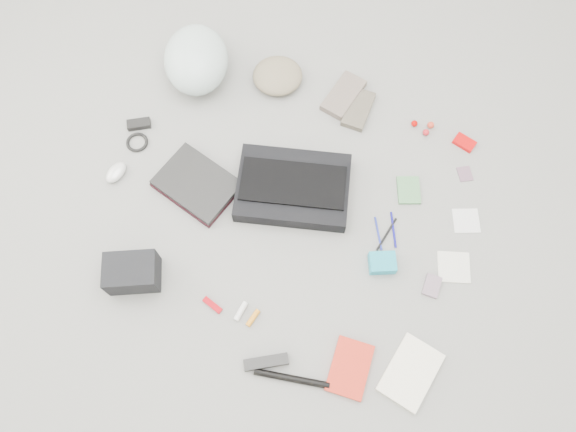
% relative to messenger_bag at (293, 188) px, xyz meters
% --- Properties ---
extents(ground_plane, '(4.00, 4.00, 0.00)m').
position_rel_messenger_bag_xyz_m(ground_plane, '(0.01, -0.13, -0.04)').
color(ground_plane, slate).
extents(messenger_bag, '(0.49, 0.38, 0.07)m').
position_rel_messenger_bag_xyz_m(messenger_bag, '(0.00, 0.00, 0.00)').
color(messenger_bag, black).
rests_on(messenger_bag, ground_plane).
extents(bag_flap, '(0.44, 0.25, 0.01)m').
position_rel_messenger_bag_xyz_m(bag_flap, '(0.00, 0.00, 0.04)').
color(bag_flap, black).
rests_on(bag_flap, messenger_bag).
extents(laptop_sleeve, '(0.37, 0.33, 0.02)m').
position_rel_messenger_bag_xyz_m(laptop_sleeve, '(-0.38, -0.08, -0.03)').
color(laptop_sleeve, black).
rests_on(laptop_sleeve, ground_plane).
extents(laptop, '(0.37, 0.32, 0.02)m').
position_rel_messenger_bag_xyz_m(laptop, '(-0.38, -0.08, -0.01)').
color(laptop, black).
rests_on(laptop, laptop_sleeve).
extents(bike_helmet, '(0.36, 0.41, 0.21)m').
position_rel_messenger_bag_xyz_m(bike_helmet, '(-0.54, 0.44, 0.07)').
color(bike_helmet, silver).
rests_on(bike_helmet, ground_plane).
extents(beanie, '(0.27, 0.26, 0.08)m').
position_rel_messenger_bag_xyz_m(beanie, '(-0.20, 0.50, 0.00)').
color(beanie, '#81745B').
rests_on(beanie, ground_plane).
extents(mitten_left, '(0.17, 0.24, 0.03)m').
position_rel_messenger_bag_xyz_m(mitten_left, '(0.10, 0.49, -0.02)').
color(mitten_left, '#72635A').
rests_on(mitten_left, ground_plane).
extents(mitten_right, '(0.12, 0.20, 0.03)m').
position_rel_messenger_bag_xyz_m(mitten_right, '(0.17, 0.44, -0.02)').
color(mitten_right, '#5D5549').
rests_on(mitten_right, ground_plane).
extents(power_brick, '(0.11, 0.08, 0.03)m').
position_rel_messenger_bag_xyz_m(power_brick, '(-0.71, 0.13, -0.02)').
color(power_brick, black).
rests_on(power_brick, ground_plane).
extents(cable_coil, '(0.10, 0.10, 0.01)m').
position_rel_messenger_bag_xyz_m(cable_coil, '(-0.69, 0.05, -0.03)').
color(cable_coil, black).
rests_on(cable_coil, ground_plane).
extents(mouse, '(0.09, 0.12, 0.04)m').
position_rel_messenger_bag_xyz_m(mouse, '(-0.72, -0.11, -0.02)').
color(mouse, silver).
rests_on(mouse, ground_plane).
extents(camera_bag, '(0.23, 0.19, 0.13)m').
position_rel_messenger_bag_xyz_m(camera_bag, '(-0.49, -0.50, 0.03)').
color(camera_bag, black).
rests_on(camera_bag, ground_plane).
extents(multitool, '(0.08, 0.05, 0.01)m').
position_rel_messenger_bag_xyz_m(multitool, '(-0.17, -0.53, -0.03)').
color(multitool, '#A10008').
rests_on(multitool, ground_plane).
extents(toiletry_tube_white, '(0.04, 0.08, 0.02)m').
position_rel_messenger_bag_xyz_m(toiletry_tube_white, '(-0.06, -0.53, -0.03)').
color(toiletry_tube_white, silver).
rests_on(toiletry_tube_white, ground_plane).
extents(toiletry_tube_orange, '(0.04, 0.07, 0.02)m').
position_rel_messenger_bag_xyz_m(toiletry_tube_orange, '(-0.01, -0.54, -0.03)').
color(toiletry_tube_orange, orange).
rests_on(toiletry_tube_orange, ground_plane).
extents(u_lock, '(0.16, 0.10, 0.03)m').
position_rel_messenger_bag_xyz_m(u_lock, '(0.08, -0.68, -0.02)').
color(u_lock, black).
rests_on(u_lock, ground_plane).
extents(bike_pump, '(0.27, 0.05, 0.03)m').
position_rel_messenger_bag_xyz_m(bike_pump, '(0.18, -0.71, -0.02)').
color(bike_pump, black).
rests_on(bike_pump, ground_plane).
extents(book_red, '(0.14, 0.21, 0.02)m').
position_rel_messenger_bag_xyz_m(book_red, '(0.37, -0.62, -0.03)').
color(book_red, red).
rests_on(book_red, ground_plane).
extents(book_white, '(0.22, 0.27, 0.02)m').
position_rel_messenger_bag_xyz_m(book_white, '(0.59, -0.58, -0.02)').
color(book_white, white).
rests_on(book_white, ground_plane).
extents(notepad, '(0.12, 0.14, 0.01)m').
position_rel_messenger_bag_xyz_m(notepad, '(0.45, 0.12, -0.03)').
color(notepad, '#4A804E').
rests_on(notepad, ground_plane).
extents(pen_blue, '(0.06, 0.13, 0.01)m').
position_rel_messenger_bag_xyz_m(pen_blue, '(0.37, -0.09, -0.03)').
color(pen_blue, '#1B2896').
rests_on(pen_blue, ground_plane).
extents(pen_black, '(0.06, 0.15, 0.01)m').
position_rel_messenger_bag_xyz_m(pen_black, '(0.40, -0.08, -0.03)').
color(pen_black, black).
rests_on(pen_black, ground_plane).
extents(pen_navy, '(0.05, 0.15, 0.01)m').
position_rel_messenger_bag_xyz_m(pen_navy, '(0.43, -0.06, -0.03)').
color(pen_navy, '#0D0B7E').
rests_on(pen_navy, ground_plane).
extents(accordion_wallet, '(0.12, 0.11, 0.05)m').
position_rel_messenger_bag_xyz_m(accordion_wallet, '(0.41, -0.21, -0.01)').
color(accordion_wallet, '#1695B4').
rests_on(accordion_wallet, ground_plane).
extents(card_deck, '(0.07, 0.09, 0.02)m').
position_rel_messenger_bag_xyz_m(card_deck, '(0.61, -0.25, -0.03)').
color(card_deck, gray).
rests_on(card_deck, ground_plane).
extents(napkin_top, '(0.13, 0.13, 0.01)m').
position_rel_messenger_bag_xyz_m(napkin_top, '(0.70, 0.05, -0.03)').
color(napkin_top, silver).
rests_on(napkin_top, ground_plane).
extents(napkin_bottom, '(0.14, 0.14, 0.01)m').
position_rel_messenger_bag_xyz_m(napkin_bottom, '(0.68, -0.15, -0.03)').
color(napkin_bottom, silver).
rests_on(napkin_bottom, ground_plane).
extents(lollipop_a, '(0.03, 0.03, 0.03)m').
position_rel_messenger_bag_xyz_m(lollipop_a, '(0.42, 0.43, -0.02)').
color(lollipop_a, '#B50200').
rests_on(lollipop_a, ground_plane).
extents(lollipop_b, '(0.03, 0.03, 0.03)m').
position_rel_messenger_bag_xyz_m(lollipop_b, '(0.47, 0.40, -0.02)').
color(lollipop_b, red).
rests_on(lollipop_b, ground_plane).
extents(lollipop_c, '(0.04, 0.04, 0.03)m').
position_rel_messenger_bag_xyz_m(lollipop_c, '(0.49, 0.44, -0.02)').
color(lollipop_c, red).
rests_on(lollipop_c, ground_plane).
extents(altoids_tin, '(0.10, 0.08, 0.02)m').
position_rel_messenger_bag_xyz_m(altoids_tin, '(0.64, 0.40, -0.03)').
color(altoids_tin, red).
rests_on(altoids_tin, ground_plane).
extents(stamp_sheet, '(0.08, 0.08, 0.00)m').
position_rel_messenger_bag_xyz_m(stamp_sheet, '(0.66, 0.26, -0.03)').
color(stamp_sheet, '#78566B').
rests_on(stamp_sheet, ground_plane).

